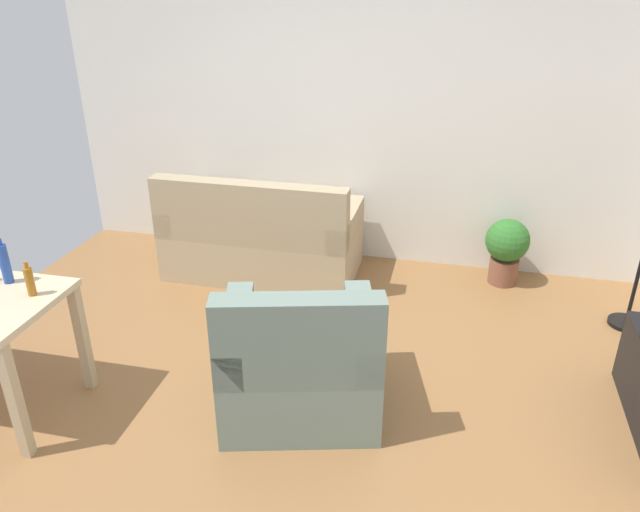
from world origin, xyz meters
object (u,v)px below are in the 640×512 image
(couch, at_px, (261,241))
(bottle_amber, at_px, (30,281))
(armchair, at_px, (300,364))
(bottle_blue, at_px, (5,263))
(potted_plant, at_px, (507,247))

(couch, height_order, bottle_amber, bottle_amber)
(couch, relative_size, bottle_amber, 7.81)
(armchair, bearing_deg, bottle_amber, -3.33)
(couch, distance_m, bottle_blue, 2.16)
(potted_plant, xyz_separation_m, bottle_amber, (-2.71, -2.29, 0.52))
(potted_plant, distance_m, bottle_blue, 3.71)
(couch, height_order, bottle_blue, bottle_blue)
(couch, xyz_separation_m, bottle_blue, (-0.90, -1.88, 0.57))
(potted_plant, bearing_deg, armchair, -122.06)
(potted_plant, bearing_deg, bottle_amber, -139.75)
(couch, relative_size, bottle_blue, 5.80)
(potted_plant, distance_m, bottle_amber, 3.59)
(armchair, distance_m, bottle_amber, 1.59)
(couch, relative_size, armchair, 1.48)
(potted_plant, relative_size, armchair, 0.52)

